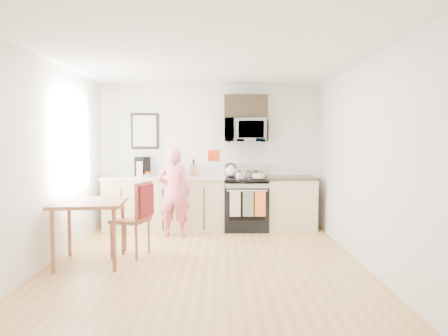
{
  "coord_description": "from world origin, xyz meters",
  "views": [
    {
      "loc": [
        0.22,
        -5.03,
        1.58
      ],
      "look_at": [
        0.24,
        1.0,
        1.16
      ],
      "focal_mm": 32.0,
      "sensor_mm": 36.0,
      "label": 1
    }
  ],
  "objects_px": {
    "person": "(174,192)",
    "microwave": "(246,130)",
    "cake": "(258,176)",
    "dining_table": "(90,208)",
    "chair": "(140,209)",
    "range": "(246,205)"
  },
  "relations": [
    {
      "from": "range",
      "to": "dining_table",
      "type": "relative_size",
      "value": 1.34
    },
    {
      "from": "range",
      "to": "person",
      "type": "distance_m",
      "value": 1.35
    },
    {
      "from": "range",
      "to": "person",
      "type": "xyz_separation_m",
      "value": [
        -1.21,
        -0.53,
        0.3
      ]
    },
    {
      "from": "dining_table",
      "to": "microwave",
      "type": "bearing_deg",
      "value": 44.46
    },
    {
      "from": "person",
      "to": "dining_table",
      "type": "xyz_separation_m",
      "value": [
        -0.9,
        -1.44,
        -0.02
      ]
    },
    {
      "from": "chair",
      "to": "range",
      "type": "bearing_deg",
      "value": 63.16
    },
    {
      "from": "microwave",
      "to": "range",
      "type": "bearing_deg",
      "value": -89.94
    },
    {
      "from": "cake",
      "to": "chair",
      "type": "bearing_deg",
      "value": -139.58
    },
    {
      "from": "dining_table",
      "to": "cake",
      "type": "height_order",
      "value": "cake"
    },
    {
      "from": "microwave",
      "to": "chair",
      "type": "xyz_separation_m",
      "value": [
        -1.53,
        -1.77,
        -1.1
      ]
    },
    {
      "from": "person",
      "to": "cake",
      "type": "distance_m",
      "value": 1.47
    },
    {
      "from": "microwave",
      "to": "chair",
      "type": "relative_size",
      "value": 0.74
    },
    {
      "from": "cake",
      "to": "microwave",
      "type": "bearing_deg",
      "value": 125.17
    },
    {
      "from": "person",
      "to": "microwave",
      "type": "bearing_deg",
      "value": -148.57
    },
    {
      "from": "dining_table",
      "to": "cake",
      "type": "bearing_deg",
      "value": 37.55
    },
    {
      "from": "microwave",
      "to": "cake",
      "type": "height_order",
      "value": "microwave"
    },
    {
      "from": "microwave",
      "to": "cake",
      "type": "bearing_deg",
      "value": -54.83
    },
    {
      "from": "person",
      "to": "chair",
      "type": "distance_m",
      "value": 1.19
    },
    {
      "from": "person",
      "to": "cake",
      "type": "height_order",
      "value": "person"
    },
    {
      "from": "microwave",
      "to": "person",
      "type": "xyz_separation_m",
      "value": [
        -1.21,
        -0.63,
        -1.03
      ]
    },
    {
      "from": "microwave",
      "to": "person",
      "type": "height_order",
      "value": "microwave"
    },
    {
      "from": "chair",
      "to": "cake",
      "type": "distance_m",
      "value": 2.3
    }
  ]
}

